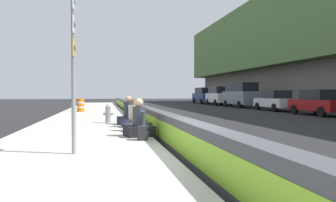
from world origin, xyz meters
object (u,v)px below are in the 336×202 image
object	(u,v)px
seated_person_rear	(133,118)
construction_barrel	(81,105)
seated_person_middle	(137,121)
parked_car_fourth	(275,101)
parked_car_midline	(241,94)
fire_hydrant	(108,113)
seated_person_foreground	(139,124)
backpack	(142,133)
route_sign_post	(74,58)
parked_car_far	(219,96)
parked_car_farther	(204,95)
parked_car_third	(319,102)
seated_person_far	(128,115)

from	to	relation	value
seated_person_rear	construction_barrel	distance (m)	11.30
seated_person_middle	parked_car_fourth	size ratio (longest dim) A/B	0.24
seated_person_rear	parked_car_midline	size ratio (longest dim) A/B	0.22
fire_hydrant	seated_person_foreground	bearing A→B (deg)	-169.31
construction_barrel	backpack	bearing A→B (deg)	-169.45
seated_person_foreground	seated_person_middle	world-z (taller)	seated_person_foreground
route_sign_post	construction_barrel	world-z (taller)	route_sign_post
parked_car_far	parked_car_farther	xyz separation A→B (m)	(6.02, -0.05, 0.00)
parked_car_third	parked_car_far	bearing A→B (deg)	0.06
route_sign_post	seated_person_far	xyz separation A→B (m)	(6.37, -1.68, -1.71)
backpack	parked_car_third	size ratio (longest dim) A/B	0.09
route_sign_post	seated_person_foreground	world-z (taller)	route_sign_post
seated_person_middle	seated_person_rear	xyz separation A→B (m)	(1.36, 0.02, 0.00)
route_sign_post	parked_car_far	xyz separation A→B (m)	(29.63, -14.61, -1.05)
seated_person_foreground	parked_car_fourth	distance (m)	19.38
parked_car_midline	parked_car_farther	world-z (taller)	parked_car_midline
seated_person_far	parked_car_far	distance (m)	26.63
parked_car_farther	route_sign_post	bearing A→B (deg)	157.65
seated_person_middle	backpack	world-z (taller)	seated_person_middle
seated_person_foreground	parked_car_farther	bearing A→B (deg)	-21.37
parked_car_midline	seated_person_foreground	bearing A→B (deg)	148.13
route_sign_post	fire_hydrant	world-z (taller)	route_sign_post
backpack	seated_person_middle	bearing A→B (deg)	-2.40
seated_person_foreground	construction_barrel	xyz separation A→B (m)	(13.64, 2.70, 0.11)
seated_person_middle	parked_car_third	world-z (taller)	parked_car_third
parked_car_midline	parked_car_farther	bearing A→B (deg)	0.00
backpack	construction_barrel	distance (m)	14.73
backpack	parked_car_far	size ratio (longest dim) A/B	0.08
route_sign_post	seated_person_far	size ratio (longest dim) A/B	2.96
seated_person_middle	parked_car_far	size ratio (longest dim) A/B	0.23
route_sign_post	parked_car_farther	xyz separation A→B (m)	(35.65, -14.66, -1.05)
fire_hydrant	parked_car_midline	bearing A→B (deg)	-40.54
parked_car_fourth	route_sign_post	bearing A→B (deg)	138.74
backpack	construction_barrel	world-z (taller)	construction_barrel
seated_person_rear	construction_barrel	xyz separation A→B (m)	(10.95, 2.77, 0.13)
seated_person_foreground	seated_person_middle	xyz separation A→B (m)	(1.33, -0.09, -0.02)
parked_car_far	seated_person_far	bearing A→B (deg)	150.94
route_sign_post	seated_person_foreground	size ratio (longest dim) A/B	3.06
parked_car_midline	fire_hydrant	bearing A→B (deg)	139.46
seated_person_foreground	parked_car_fourth	size ratio (longest dim) A/B	0.26
seated_person_far	backpack	size ratio (longest dim) A/B	3.04
seated_person_far	parked_car_far	xyz separation A→B (m)	(23.27, -12.93, 0.66)
seated_person_middle	parked_car_far	bearing A→B (deg)	-26.45
parked_car_farther	construction_barrel	bearing A→B (deg)	141.19
seated_person_far	parked_car_fourth	size ratio (longest dim) A/B	0.27
parked_car_third	route_sign_post	bearing A→B (deg)	127.44
seated_person_far	parked_car_farther	xyz separation A→B (m)	(29.28, -12.98, 0.66)
seated_person_foreground	seated_person_rear	distance (m)	2.69
fire_hydrant	parked_car_farther	xyz separation A→B (m)	(28.44, -13.83, 0.60)
route_sign_post	parked_car_farther	distance (m)	38.56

